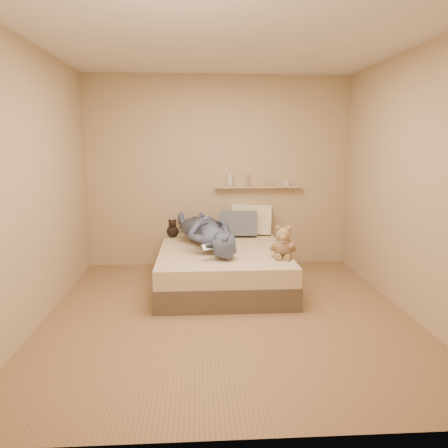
{
  "coord_description": "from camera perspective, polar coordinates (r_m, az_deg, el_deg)",
  "views": [
    {
      "loc": [
        -0.3,
        -4.14,
        1.68
      ],
      "look_at": [
        0.0,
        0.65,
        0.8
      ],
      "focal_mm": 35.0,
      "sensor_mm": 36.0,
      "label": 1
    }
  ],
  "objects": [
    {
      "name": "shelf_bottles",
      "position": [
        6.04,
        3.34,
        5.76
      ],
      "size": [
        0.88,
        0.1,
        0.22
      ],
      "color": "silver",
      "rests_on": "wall_shelf"
    },
    {
      "name": "wall_shelf",
      "position": [
        6.07,
        4.51,
        4.87
      ],
      "size": [
        1.2,
        0.12,
        0.03
      ],
      "primitive_type": "cube",
      "color": "tan",
      "rests_on": "wall_back"
    },
    {
      "name": "pillow_cream",
      "position": [
        6.04,
        3.64,
        0.54
      ],
      "size": [
        0.6,
        0.38,
        0.43
      ],
      "primitive_type": "cube",
      "rotation": [
        -0.23,
        0.0,
        -0.26
      ],
      "color": "beige",
      "rests_on": "bed"
    },
    {
      "name": "teddy_bear",
      "position": [
        4.82,
        7.71,
        -2.66
      ],
      "size": [
        0.3,
        0.3,
        0.37
      ],
      "color": "#8E754E",
      "rests_on": "bed"
    },
    {
      "name": "dark_plush",
      "position": [
        5.87,
        -6.73,
        -0.72
      ],
      "size": [
        0.16,
        0.16,
        0.25
      ],
      "color": "black",
      "rests_on": "bed"
    },
    {
      "name": "room",
      "position": [
        4.17,
        0.55,
        5.16
      ],
      "size": [
        3.8,
        3.8,
        3.8
      ],
      "color": "#926B4B",
      "rests_on": "ground"
    },
    {
      "name": "pillow_grey",
      "position": [
        5.88,
        1.84,
        0.0
      ],
      "size": [
        0.52,
        0.29,
        0.37
      ],
      "primitive_type": "cube",
      "rotation": [
        -0.36,
        0.0,
        -0.08
      ],
      "color": "slate",
      "rests_on": "bed"
    },
    {
      "name": "bed",
      "position": [
        5.28,
        -0.19,
        -5.61
      ],
      "size": [
        1.5,
        1.9,
        0.45
      ],
      "color": "brown",
      "rests_on": "floor"
    },
    {
      "name": "game_console",
      "position": [
        4.67,
        -1.89,
        -3.02
      ],
      "size": [
        0.18,
        0.13,
        0.06
      ],
      "color": "silver",
      "rests_on": "bed"
    },
    {
      "name": "person",
      "position": [
        5.32,
        -2.36,
        -0.86
      ],
      "size": [
        0.97,
        1.71,
        0.39
      ],
      "primitive_type": "imported",
      "rotation": [
        0.0,
        0.0,
        3.39
      ],
      "color": "#4E5D7A",
      "rests_on": "bed"
    }
  ]
}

